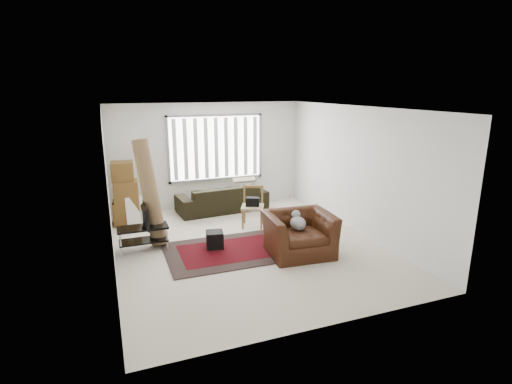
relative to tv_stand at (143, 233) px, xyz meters
The scene contains 11 objects.
room 2.44m from the tv_stand, ahead, with size 6.00×6.02×2.71m.
persian_rug 1.76m from the tv_stand, 22.80° to the right, with size 2.55×1.71×0.02m.
tv_stand is the anchor object (origin of this frame).
tv 0.35m from the tv_stand, 18.43° to the right, with size 0.77×0.10×0.44m, color black.
subwoofer 1.38m from the tv_stand, 17.84° to the right, with size 0.33×0.33×0.33m, color black.
moving_boxes 1.80m from the tv_stand, 96.43° to the left, with size 0.63×0.58×1.45m.
white_flatpack 1.51m from the tv_stand, 88.71° to the left, with size 0.53×0.08×0.68m, color silver.
rolled_rug 0.81m from the tv_stand, 55.52° to the left, with size 0.32×0.32×2.10m, color olive.
sofa 2.89m from the tv_stand, 42.07° to the left, with size 2.27×0.98×0.87m, color black.
side_chair 2.52m from the tv_stand, 12.45° to the left, with size 0.65×0.65×0.91m.
armchair 3.00m from the tv_stand, 24.24° to the right, with size 1.31×1.16×0.91m.
Camera 1 is at (-2.48, -7.02, 3.07)m, focal length 28.00 mm.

